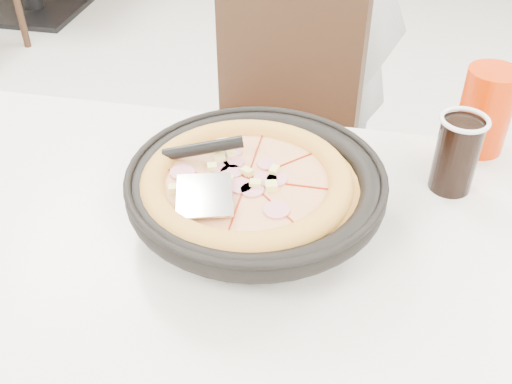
% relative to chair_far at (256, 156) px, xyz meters
% --- Properties ---
extents(chair_far, '(0.52, 0.52, 0.95)m').
position_rel_chair_far_xyz_m(chair_far, '(0.00, 0.00, 0.00)').
color(chair_far, black).
rests_on(chair_far, floor).
extents(trivet, '(0.13, 0.13, 0.04)m').
position_rel_chair_far_xyz_m(trivet, '(0.11, -0.59, 0.29)').
color(trivet, black).
rests_on(trivet, main_table).
extents(pizza_pan, '(0.36, 0.36, 0.01)m').
position_rel_chair_far_xyz_m(pizza_pan, '(0.11, -0.56, 0.32)').
color(pizza_pan, black).
rests_on(pizza_pan, trivet).
extents(pizza, '(0.38, 0.38, 0.02)m').
position_rel_chair_far_xyz_m(pizza, '(0.10, -0.57, 0.34)').
color(pizza, gold).
rests_on(pizza, pizza_pan).
extents(pizza_server, '(0.11, 0.12, 0.00)m').
position_rel_chair_far_xyz_m(pizza_server, '(0.05, -0.63, 0.37)').
color(pizza_server, silver).
rests_on(pizza_server, pizza).
extents(cola_glass, '(0.08, 0.08, 0.13)m').
position_rel_chair_far_xyz_m(cola_glass, '(0.43, -0.41, 0.34)').
color(cola_glass, black).
rests_on(cola_glass, main_table).
extents(red_cup, '(0.10, 0.10, 0.16)m').
position_rel_chair_far_xyz_m(red_cup, '(0.48, -0.28, 0.35)').
color(red_cup, '#C42800').
rests_on(red_cup, main_table).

